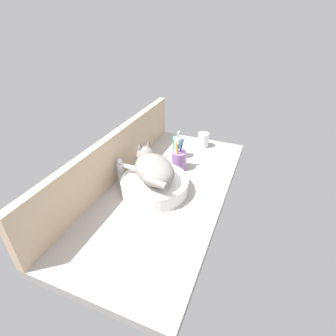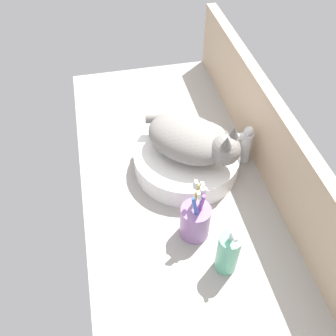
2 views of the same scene
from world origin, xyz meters
TOP-DOWN VIEW (x-y plane):
  - ground_plane at (0.00, 0.00)cm, footprint 123.53×58.11cm
  - backsplash_panel at (0.00, 27.26)cm, footprint 123.53×3.60cm
  - sink_basin at (-3.20, 3.66)cm, footprint 32.22×32.22cm
  - cat at (-2.32, 4.70)cm, footprint 29.56×29.82cm
  - faucet at (-2.78, 21.32)cm, footprint 3.60×11.82cm
  - soap_dispenser at (31.90, 5.04)cm, footprint 5.47×5.47cm
  - toothbrush_cup at (20.41, -0.04)cm, footprint 7.89×7.89cm
  - water_glass at (51.28, -5.08)cm, footprint 6.91×6.91cm

SIDE VIEW (x-z plane):
  - ground_plane at x=0.00cm, z-range -4.00..0.00cm
  - sink_basin at x=-3.20cm, z-range 0.00..6.90cm
  - water_glass at x=51.28cm, z-range -0.55..8.22cm
  - toothbrush_cup at x=20.41cm, z-range -3.77..14.93cm
  - soap_dispenser at x=31.90cm, z-range -1.52..14.56cm
  - faucet at x=-2.78cm, z-range 0.50..14.10cm
  - backsplash_panel at x=0.00cm, z-range 0.00..24.53cm
  - cat at x=-2.32cm, z-range 5.66..19.66cm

